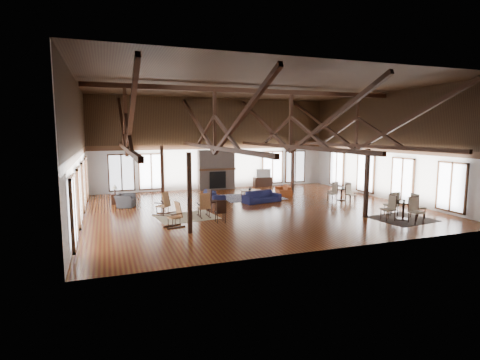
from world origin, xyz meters
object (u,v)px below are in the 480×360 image
object	(u,v)px
sofa_navy_left	(214,195)
cafe_table_far	(341,192)
sofa_orange	(283,190)
tv_console	(263,182)
coffee_table	(251,191)
armchair	(125,201)
sofa_navy_front	(262,197)
cafe_table_near	(403,207)

from	to	relation	value
sofa_navy_left	cafe_table_far	bearing A→B (deg)	-113.13
sofa_orange	tv_console	world-z (taller)	tv_console
coffee_table	armchair	xyz separation A→B (m)	(-6.99, -0.25, -0.08)
sofa_navy_front	cafe_table_far	size ratio (longest dim) A/B	1.13
sofa_navy_front	sofa_navy_left	size ratio (longest dim) A/B	1.12
cafe_table_far	coffee_table	bearing A→B (deg)	152.05
coffee_table	armchair	bearing A→B (deg)	-166.07
sofa_navy_left	armchair	bearing A→B (deg)	91.67
armchair	sofa_navy_front	bearing A→B (deg)	-81.93
sofa_navy_left	tv_console	xyz separation A→B (m)	(4.62, 3.86, 0.05)
sofa_navy_front	sofa_navy_left	xyz separation A→B (m)	(-2.22, 1.58, -0.03)
cafe_table_far	sofa_orange	bearing A→B (deg)	128.75
coffee_table	cafe_table_near	world-z (taller)	cafe_table_near
cafe_table_near	sofa_navy_left	bearing A→B (deg)	131.29
sofa_orange	coffee_table	world-z (taller)	sofa_orange
coffee_table	cafe_table_far	size ratio (longest dim) A/B	0.69
sofa_navy_left	tv_console	distance (m)	6.02
sofa_orange	tv_console	size ratio (longest dim) A/B	1.48
sofa_orange	coffee_table	bearing A→B (deg)	-64.47
armchair	cafe_table_far	size ratio (longest dim) A/B	0.53
sofa_navy_left	coffee_table	size ratio (longest dim) A/B	1.45
armchair	tv_console	bearing A→B (deg)	-47.94
armchair	cafe_table_far	distance (m)	11.68
sofa_orange	cafe_table_near	distance (m)	7.88
cafe_table_far	tv_console	size ratio (longest dim) A/B	1.44
sofa_navy_front	armchair	xyz separation A→B (m)	(-7.03, 1.22, 0.02)
coffee_table	cafe_table_far	bearing A→B (deg)	-16.03
coffee_table	armchair	distance (m)	6.99
tv_console	sofa_orange	bearing A→B (deg)	-92.68
armchair	tv_console	size ratio (longest dim) A/B	0.77
coffee_table	cafe_table_near	distance (m)	8.41
sofa_navy_left	cafe_table_near	bearing A→B (deg)	-141.32
armchair	cafe_table_far	xyz separation A→B (m)	(11.48, -2.14, 0.15)
sofa_orange	tv_console	bearing A→B (deg)	-166.70
sofa_orange	sofa_navy_left	bearing A→B (deg)	-70.57
sofa_navy_front	coffee_table	xyz separation A→B (m)	(-0.04, 1.47, 0.09)
armchair	sofa_navy_left	bearing A→B (deg)	-67.77
sofa_navy_front	sofa_orange	xyz separation A→B (m)	(2.23, 1.85, -0.03)
armchair	cafe_table_far	bearing A→B (deg)	-82.59
sofa_navy_front	cafe_table_far	world-z (taller)	cafe_table_far
coffee_table	armchair	size ratio (longest dim) A/B	1.30
sofa_navy_front	coffee_table	size ratio (longest dim) A/B	1.63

